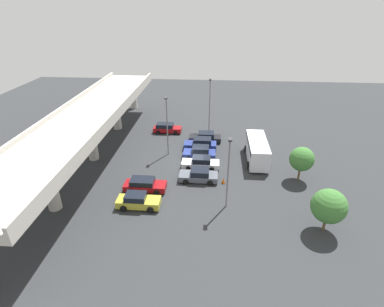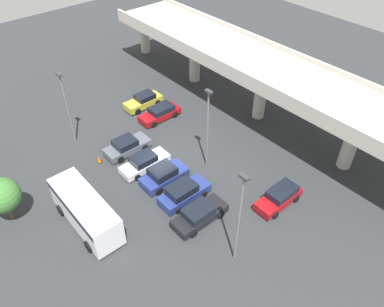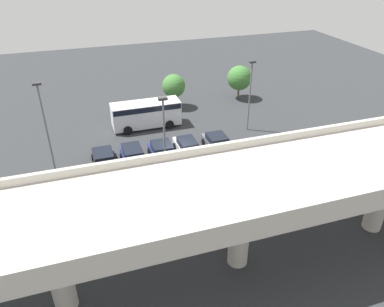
{
  "view_description": "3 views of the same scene",
  "coord_description": "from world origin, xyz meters",
  "px_view_note": "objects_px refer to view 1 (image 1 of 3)",
  "views": [
    {
      "loc": [
        -34.59,
        -2.52,
        19.17
      ],
      "look_at": [
        -1.41,
        0.1,
        2.08
      ],
      "focal_mm": 28.0,
      "sensor_mm": 36.0,
      "label": 1
    },
    {
      "loc": [
        21.47,
        -14.57,
        23.96
      ],
      "look_at": [
        1.47,
        2.57,
        1.53
      ],
      "focal_mm": 35.0,
      "sensor_mm": 36.0,
      "label": 2
    },
    {
      "loc": [
        8.43,
        29.52,
        18.58
      ],
      "look_at": [
        -0.5,
        2.48,
        2.08
      ],
      "focal_mm": 35.0,
      "sensor_mm": 36.0,
      "label": 3
    }
  ],
  "objects_px": {
    "parked_car_4": "(200,153)",
    "lamp_post_mid_lot": "(228,168)",
    "lamp_post_near_aisle": "(167,122)",
    "parked_car_5": "(201,144)",
    "parked_car_7": "(167,128)",
    "parked_car_0": "(138,201)",
    "parked_car_6": "(205,137)",
    "shuttle_bus": "(257,149)",
    "lamp_post_by_overpass": "(210,101)",
    "tree_front_left": "(329,206)",
    "parked_car_1": "(144,185)",
    "traffic_cone": "(223,181)",
    "parked_car_3": "(201,163)",
    "parked_car_2": "(199,175)",
    "tree_front_centre": "(302,159)"
  },
  "relations": [
    {
      "from": "lamp_post_mid_lot",
      "to": "lamp_post_near_aisle",
      "type": "bearing_deg",
      "value": 34.43
    },
    {
      "from": "lamp_post_mid_lot",
      "to": "tree_front_left",
      "type": "distance_m",
      "value": 9.61
    },
    {
      "from": "lamp_post_near_aisle",
      "to": "lamp_post_by_overpass",
      "type": "distance_m",
      "value": 10.53
    },
    {
      "from": "parked_car_7",
      "to": "shuttle_bus",
      "type": "distance_m",
      "value": 15.92
    },
    {
      "from": "parked_car_3",
      "to": "parked_car_7",
      "type": "distance_m",
      "value": 12.63
    },
    {
      "from": "tree_front_centre",
      "to": "lamp_post_near_aisle",
      "type": "bearing_deg",
      "value": 71.87
    },
    {
      "from": "parked_car_1",
      "to": "traffic_cone",
      "type": "height_order",
      "value": "parked_car_1"
    },
    {
      "from": "parked_car_3",
      "to": "parked_car_1",
      "type": "bearing_deg",
      "value": 42.78
    },
    {
      "from": "parked_car_6",
      "to": "parked_car_7",
      "type": "height_order",
      "value": "parked_car_7"
    },
    {
      "from": "parked_car_5",
      "to": "parked_car_4",
      "type": "bearing_deg",
      "value": 89.74
    },
    {
      "from": "parked_car_6",
      "to": "parked_car_1",
      "type": "bearing_deg",
      "value": 65.14
    },
    {
      "from": "parked_car_2",
      "to": "parked_car_3",
      "type": "xyz_separation_m",
      "value": [
        3.11,
        -0.06,
        -0.01
      ]
    },
    {
      "from": "lamp_post_by_overpass",
      "to": "lamp_post_mid_lot",
      "type": "bearing_deg",
      "value": -173.38
    },
    {
      "from": "parked_car_0",
      "to": "parked_car_3",
      "type": "distance_m",
      "value": 10.6
    },
    {
      "from": "parked_car_0",
      "to": "parked_car_1",
      "type": "height_order",
      "value": "parked_car_0"
    },
    {
      "from": "parked_car_3",
      "to": "parked_car_6",
      "type": "distance_m",
      "value": 8.06
    },
    {
      "from": "parked_car_6",
      "to": "lamp_post_mid_lot",
      "type": "distance_m",
      "value": 16.67
    },
    {
      "from": "parked_car_0",
      "to": "lamp_post_near_aisle",
      "type": "distance_m",
      "value": 12.87
    },
    {
      "from": "parked_car_3",
      "to": "shuttle_bus",
      "type": "distance_m",
      "value": 7.79
    },
    {
      "from": "parked_car_0",
      "to": "parked_car_2",
      "type": "height_order",
      "value": "parked_car_0"
    },
    {
      "from": "parked_car_0",
      "to": "parked_car_7",
      "type": "bearing_deg",
      "value": 90.22
    },
    {
      "from": "parked_car_4",
      "to": "parked_car_6",
      "type": "relative_size",
      "value": 0.91
    },
    {
      "from": "parked_car_0",
      "to": "parked_car_2",
      "type": "relative_size",
      "value": 0.98
    },
    {
      "from": "parked_car_0",
      "to": "parked_car_3",
      "type": "relative_size",
      "value": 0.93
    },
    {
      "from": "parked_car_3",
      "to": "tree_front_left",
      "type": "xyz_separation_m",
      "value": [
        -10.89,
        -12.02,
        2.09
      ]
    },
    {
      "from": "parked_car_5",
      "to": "parked_car_7",
      "type": "xyz_separation_m",
      "value": [
        5.63,
        5.84,
        -0.05
      ]
    },
    {
      "from": "parked_car_4",
      "to": "lamp_post_mid_lot",
      "type": "bearing_deg",
      "value": 107.57
    },
    {
      "from": "shuttle_bus",
      "to": "lamp_post_by_overpass",
      "type": "relative_size",
      "value": 0.89
    },
    {
      "from": "parked_car_5",
      "to": "tree_front_left",
      "type": "xyz_separation_m",
      "value": [
        -16.32,
        -12.29,
        2.0
      ]
    },
    {
      "from": "parked_car_5",
      "to": "lamp_post_mid_lot",
      "type": "relative_size",
      "value": 0.59
    },
    {
      "from": "parked_car_1",
      "to": "lamp_post_by_overpass",
      "type": "distance_m",
      "value": 19.75
    },
    {
      "from": "parked_car_1",
      "to": "parked_car_7",
      "type": "relative_size",
      "value": 1.05
    },
    {
      "from": "parked_car_3",
      "to": "parked_car_7",
      "type": "bearing_deg",
      "value": -61.12
    },
    {
      "from": "parked_car_5",
      "to": "lamp_post_mid_lot",
      "type": "height_order",
      "value": "lamp_post_mid_lot"
    },
    {
      "from": "parked_car_5",
      "to": "lamp_post_near_aisle",
      "type": "xyz_separation_m",
      "value": [
        -2.0,
        4.45,
        3.98
      ]
    },
    {
      "from": "parked_car_4",
      "to": "lamp_post_mid_lot",
      "type": "relative_size",
      "value": 0.56
    },
    {
      "from": "parked_car_0",
      "to": "parked_car_4",
      "type": "distance_m",
      "value": 12.72
    },
    {
      "from": "parked_car_0",
      "to": "parked_car_6",
      "type": "relative_size",
      "value": 0.93
    },
    {
      "from": "parked_car_3",
      "to": "lamp_post_mid_lot",
      "type": "relative_size",
      "value": 0.62
    },
    {
      "from": "parked_car_6",
      "to": "tree_front_left",
      "type": "xyz_separation_m",
      "value": [
        -18.95,
        -11.75,
        2.09
      ]
    },
    {
      "from": "traffic_cone",
      "to": "parked_car_6",
      "type": "bearing_deg",
      "value": 12.52
    },
    {
      "from": "parked_car_4",
      "to": "traffic_cone",
      "type": "distance_m",
      "value": 6.91
    },
    {
      "from": "parked_car_6",
      "to": "lamp_post_mid_lot",
      "type": "xyz_separation_m",
      "value": [
        -15.98,
        -2.79,
        3.87
      ]
    },
    {
      "from": "lamp_post_near_aisle",
      "to": "lamp_post_mid_lot",
      "type": "xyz_separation_m",
      "value": [
        -11.35,
        -7.78,
        -0.2
      ]
    },
    {
      "from": "parked_car_6",
      "to": "traffic_cone",
      "type": "bearing_deg",
      "value": 102.52
    },
    {
      "from": "tree_front_centre",
      "to": "lamp_post_by_overpass",
      "type": "bearing_deg",
      "value": 37.56
    },
    {
      "from": "parked_car_1",
      "to": "lamp_post_near_aisle",
      "type": "distance_m",
      "value": 10.0
    },
    {
      "from": "parked_car_5",
      "to": "parked_car_6",
      "type": "xyz_separation_m",
      "value": [
        2.63,
        -0.54,
        -0.09
      ]
    },
    {
      "from": "lamp_post_near_aisle",
      "to": "lamp_post_mid_lot",
      "type": "relative_size",
      "value": 1.05
    },
    {
      "from": "parked_car_1",
      "to": "traffic_cone",
      "type": "xyz_separation_m",
      "value": [
        2.08,
        -8.9,
        -0.36
      ]
    }
  ]
}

